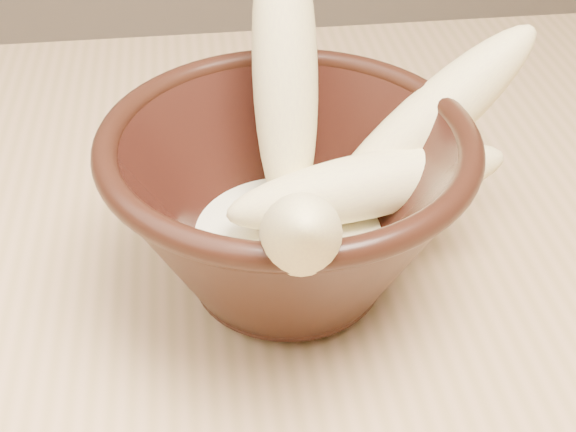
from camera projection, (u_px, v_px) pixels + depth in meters
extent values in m
cube|color=tan|center=(239.00, 359.00, 0.46)|extent=(1.20, 0.80, 0.04)
cylinder|color=black|center=(288.00, 280.00, 0.47)|extent=(0.09, 0.09, 0.01)
cylinder|color=black|center=(288.00, 254.00, 0.46)|extent=(0.09, 0.09, 0.01)
torus|color=black|center=(288.00, 141.00, 0.42)|extent=(0.20, 0.20, 0.01)
cylinder|color=beige|center=(288.00, 241.00, 0.46)|extent=(0.11, 0.11, 0.02)
ellipsoid|color=#FBEE94|center=(285.00, 70.00, 0.45)|extent=(0.04, 0.12, 0.17)
ellipsoid|color=#FBEE94|center=(426.00, 125.00, 0.46)|extent=(0.16, 0.08, 0.12)
ellipsoid|color=#FBEE94|center=(369.00, 185.00, 0.45)|extent=(0.17, 0.06, 0.05)
ellipsoid|color=#FBEE94|center=(299.00, 237.00, 0.36)|extent=(0.05, 0.15, 0.14)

